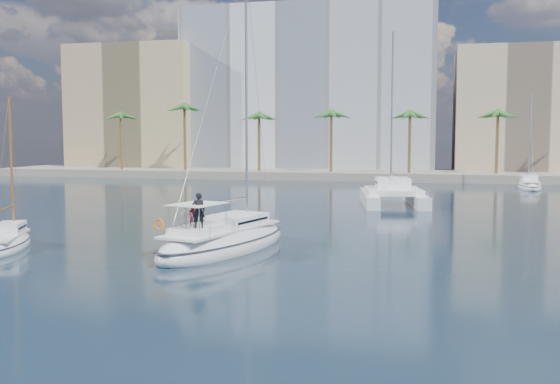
# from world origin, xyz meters

# --- Properties ---
(ground) EXTENTS (160.00, 160.00, 0.00)m
(ground) POSITION_xyz_m (0.00, 0.00, 0.00)
(ground) COLOR black
(ground) RESTS_ON ground
(quay) EXTENTS (120.00, 14.00, 1.20)m
(quay) POSITION_xyz_m (0.00, 61.00, 0.60)
(quay) COLOR gray
(quay) RESTS_ON ground
(building_modern) EXTENTS (42.00, 16.00, 28.00)m
(building_modern) POSITION_xyz_m (-12.00, 73.00, 14.00)
(building_modern) COLOR silver
(building_modern) RESTS_ON ground
(building_tan_left) EXTENTS (22.00, 14.00, 22.00)m
(building_tan_left) POSITION_xyz_m (-42.00, 69.00, 11.00)
(building_tan_left) COLOR tan
(building_tan_left) RESTS_ON ground
(building_beige) EXTENTS (20.00, 14.00, 20.00)m
(building_beige) POSITION_xyz_m (22.00, 70.00, 10.00)
(building_beige) COLOR tan
(building_beige) RESTS_ON ground
(palm_left) EXTENTS (3.60, 3.60, 12.30)m
(palm_left) POSITION_xyz_m (-34.00, 57.00, 10.28)
(palm_left) COLOR brown
(palm_left) RESTS_ON ground
(palm_centre) EXTENTS (3.60, 3.60, 12.30)m
(palm_centre) POSITION_xyz_m (0.00, 57.00, 10.28)
(palm_centre) COLOR brown
(palm_centre) RESTS_ON ground
(main_sloop) EXTENTS (6.61, 12.08, 17.10)m
(main_sloop) POSITION_xyz_m (-3.65, -1.18, 0.53)
(main_sloop) COLOR silver
(main_sloop) RESTS_ON ground
(small_sloop) EXTENTS (4.19, 6.67, 9.17)m
(small_sloop) POSITION_xyz_m (-15.79, -3.47, 0.37)
(small_sloop) COLOR silver
(small_sloop) RESTS_ON ground
(catamaran) EXTENTS (7.18, 11.84, 16.33)m
(catamaran) POSITION_xyz_m (4.41, 25.29, 1.12)
(catamaran) COLOR silver
(catamaran) RESTS_ON ground
(seagull) EXTENTS (1.23, 0.53, 0.23)m
(seagull) POSITION_xyz_m (-2.13, 0.33, 0.31)
(seagull) COLOR silver
(seagull) RESTS_ON ground
(moored_yacht_a) EXTENTS (3.37, 9.52, 11.90)m
(moored_yacht_a) POSITION_xyz_m (20.00, 47.00, 0.00)
(moored_yacht_a) COLOR silver
(moored_yacht_a) RESTS_ON ground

